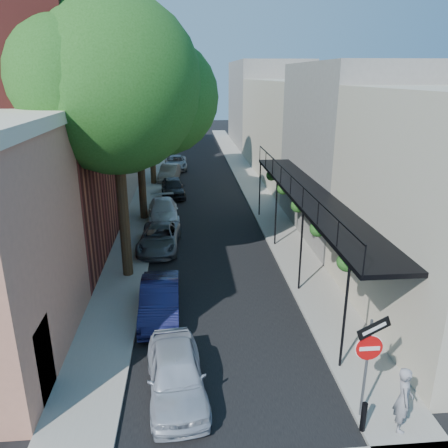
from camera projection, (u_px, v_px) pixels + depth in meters
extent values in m
cube|color=black|center=(200.00, 176.00, 38.31)|extent=(6.00, 64.00, 0.01)
cube|color=gray|center=(154.00, 176.00, 37.97)|extent=(2.00, 64.00, 0.12)
cube|color=gray|center=(245.00, 174.00, 38.62)|extent=(2.00, 64.00, 0.12)
cube|color=beige|center=(43.00, 360.00, 11.59)|extent=(0.10, 1.20, 2.20)
cube|color=gray|center=(100.00, 84.00, 20.23)|extent=(0.06, 7.00, 4.00)
cube|color=gray|center=(79.00, 130.00, 32.36)|extent=(8.00, 12.00, 9.00)
cube|color=#B8AB97|center=(109.00, 109.00, 45.40)|extent=(8.00, 16.00, 10.00)
cube|color=tan|center=(127.00, 109.00, 58.92)|extent=(8.00, 12.00, 8.00)
cube|color=gray|center=(375.00, 151.00, 23.44)|extent=(8.00, 10.00, 9.00)
cube|color=#B8AB97|center=(303.00, 128.00, 37.75)|extent=(8.00, 20.00, 8.00)
cube|color=gray|center=(266.00, 104.00, 54.39)|extent=(8.00, 16.00, 10.00)
cube|color=black|center=(312.00, 195.00, 18.66)|extent=(2.00, 16.00, 0.15)
cube|color=black|center=(291.00, 175.00, 18.30)|extent=(0.05, 16.00, 0.05)
cylinder|color=black|center=(345.00, 316.00, 12.54)|extent=(0.08, 0.08, 3.40)
cylinder|color=black|center=(260.00, 188.00, 26.68)|extent=(0.08, 0.08, 3.40)
sphere|color=#1E4C15|center=(347.00, 262.00, 13.10)|extent=(0.60, 0.60, 0.60)
sphere|color=#1E4C15|center=(298.00, 206.00, 18.76)|extent=(0.60, 0.60, 0.60)
sphere|color=#1E4C15|center=(271.00, 175.00, 24.42)|extent=(0.60, 0.60, 0.60)
cylinder|color=#595B60|center=(365.00, 371.00, 10.76)|extent=(0.07, 0.07, 2.90)
cylinder|color=red|center=(369.00, 348.00, 10.49)|extent=(0.66, 0.04, 0.66)
cube|color=white|center=(370.00, 349.00, 10.46)|extent=(0.50, 0.02, 0.10)
cylinder|color=white|center=(369.00, 347.00, 10.51)|extent=(0.70, 0.02, 0.70)
cube|color=black|center=(374.00, 328.00, 10.31)|extent=(0.89, 0.15, 0.58)
cube|color=white|center=(374.00, 329.00, 10.28)|extent=(0.60, 0.10, 0.31)
cylinder|color=black|center=(364.00, 417.00, 10.57)|extent=(0.14, 0.14, 0.80)
cylinder|color=black|center=(122.00, 200.00, 18.02)|extent=(0.44, 0.44, 7.00)
sphere|color=#1E4C15|center=(114.00, 85.00, 16.56)|extent=(6.80, 6.80, 6.80)
sphere|color=#1E4C15|center=(161.00, 97.00, 17.82)|extent=(4.76, 4.76, 4.76)
cylinder|color=black|center=(141.00, 169.00, 25.67)|extent=(0.44, 0.44, 6.30)
sphere|color=#1E4C15|center=(137.00, 97.00, 24.36)|extent=(6.00, 6.00, 6.00)
sphere|color=#1E4C15|center=(165.00, 105.00, 25.49)|extent=(4.20, 4.20, 4.20)
cylinder|color=black|center=(152.00, 139.00, 33.99)|extent=(0.44, 0.44, 7.35)
sphere|color=#1E4C15|center=(148.00, 75.00, 32.46)|extent=(7.00, 7.00, 7.00)
sphere|color=#1E4C15|center=(172.00, 82.00, 33.75)|extent=(4.90, 4.90, 4.90)
imported|color=#B1B7C4|center=(176.00, 374.00, 11.90)|extent=(1.92, 3.96, 1.30)
imported|color=#13153D|center=(160.00, 300.00, 15.79)|extent=(1.44, 3.96, 1.30)
imported|color=#5A5D62|center=(160.00, 238.00, 21.98)|extent=(2.19, 4.36, 1.18)
imported|color=silver|center=(163.00, 211.00, 26.29)|extent=(2.09, 4.43, 1.25)
imported|color=black|center=(173.00, 187.00, 31.56)|extent=(1.99, 4.10, 1.35)
imported|color=gray|center=(169.00, 173.00, 36.44)|extent=(1.85, 4.09, 1.30)
imported|color=gray|center=(176.00, 163.00, 40.75)|extent=(2.18, 4.54, 1.25)
imported|color=gray|center=(403.00, 399.00, 10.50)|extent=(0.59, 0.72, 1.72)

